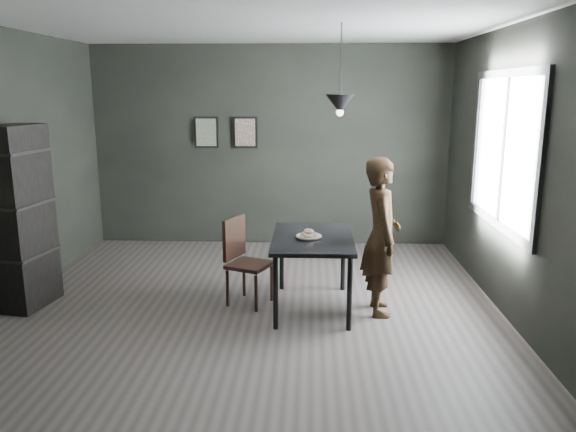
{
  "coord_description": "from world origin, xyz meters",
  "views": [
    {
      "loc": [
        0.58,
        -5.42,
        2.19
      ],
      "look_at": [
        0.35,
        0.05,
        0.95
      ],
      "focal_mm": 35.0,
      "sensor_mm": 36.0,
      "label": 1
    }
  ],
  "objects_px": {
    "cafe_table": "(313,244)",
    "shelf_unit": "(23,218)",
    "wood_chair": "(243,255)",
    "pendant_lamp": "(340,104)",
    "white_plate": "(309,237)",
    "woman": "(381,236)"
  },
  "relations": [
    {
      "from": "cafe_table",
      "to": "shelf_unit",
      "type": "height_order",
      "value": "shelf_unit"
    },
    {
      "from": "wood_chair",
      "to": "pendant_lamp",
      "type": "xyz_separation_m",
      "value": [
        0.97,
        -0.02,
        1.54
      ]
    },
    {
      "from": "wood_chair",
      "to": "shelf_unit",
      "type": "relative_size",
      "value": 0.49
    },
    {
      "from": "white_plate",
      "to": "woman",
      "type": "bearing_deg",
      "value": -4.08
    },
    {
      "from": "wood_chair",
      "to": "pendant_lamp",
      "type": "height_order",
      "value": "pendant_lamp"
    },
    {
      "from": "white_plate",
      "to": "wood_chair",
      "type": "distance_m",
      "value": 0.74
    },
    {
      "from": "cafe_table",
      "to": "wood_chair",
      "type": "distance_m",
      "value": 0.75
    },
    {
      "from": "cafe_table",
      "to": "shelf_unit",
      "type": "bearing_deg",
      "value": -179.15
    },
    {
      "from": "woman",
      "to": "shelf_unit",
      "type": "distance_m",
      "value": 3.59
    },
    {
      "from": "woman",
      "to": "shelf_unit",
      "type": "height_order",
      "value": "shelf_unit"
    },
    {
      "from": "cafe_table",
      "to": "wood_chair",
      "type": "xyz_separation_m",
      "value": [
        -0.72,
        0.12,
        -0.16
      ]
    },
    {
      "from": "woman",
      "to": "pendant_lamp",
      "type": "height_order",
      "value": "pendant_lamp"
    },
    {
      "from": "woman",
      "to": "pendant_lamp",
      "type": "xyz_separation_m",
      "value": [
        -0.42,
        0.18,
        1.27
      ]
    },
    {
      "from": "cafe_table",
      "to": "white_plate",
      "type": "height_order",
      "value": "white_plate"
    },
    {
      "from": "white_plate",
      "to": "shelf_unit",
      "type": "xyz_separation_m",
      "value": [
        -2.88,
        -0.02,
        0.17
      ]
    },
    {
      "from": "white_plate",
      "to": "wood_chair",
      "type": "height_order",
      "value": "wood_chair"
    },
    {
      "from": "woman",
      "to": "shelf_unit",
      "type": "bearing_deg",
      "value": 86.73
    },
    {
      "from": "wood_chair",
      "to": "shelf_unit",
      "type": "height_order",
      "value": "shelf_unit"
    },
    {
      "from": "woman",
      "to": "cafe_table",
      "type": "bearing_deg",
      "value": 80.7
    },
    {
      "from": "cafe_table",
      "to": "pendant_lamp",
      "type": "relative_size",
      "value": 1.39
    },
    {
      "from": "white_plate",
      "to": "pendant_lamp",
      "type": "bearing_deg",
      "value": 23.58
    },
    {
      "from": "woman",
      "to": "wood_chair",
      "type": "height_order",
      "value": "woman"
    }
  ]
}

